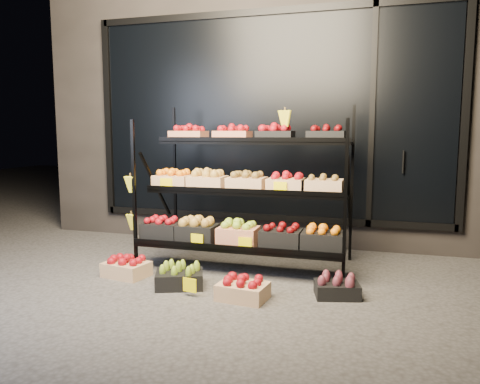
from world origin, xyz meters
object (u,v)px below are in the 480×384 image
(display_rack, at_px, (244,191))
(floor_crate_midright, at_px, (243,288))
(floor_crate_left, at_px, (126,267))
(floor_crate_midleft, at_px, (179,276))

(display_rack, xyz_separation_m, floor_crate_midright, (0.26, -0.93, -0.69))
(display_rack, xyz_separation_m, floor_crate_left, (-0.99, -0.65, -0.69))
(display_rack, relative_size, floor_crate_midright, 5.09)
(floor_crate_left, distance_m, floor_crate_midleft, 0.63)
(floor_crate_midleft, height_order, floor_crate_midright, floor_crate_midleft)
(floor_crate_left, relative_size, floor_crate_midleft, 0.91)
(floor_crate_midleft, distance_m, floor_crate_midright, 0.64)
(floor_crate_midleft, bearing_deg, display_rack, 43.62)
(floor_crate_left, bearing_deg, floor_crate_midleft, -2.15)
(display_rack, xyz_separation_m, floor_crate_midleft, (-0.37, -0.80, -0.69))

